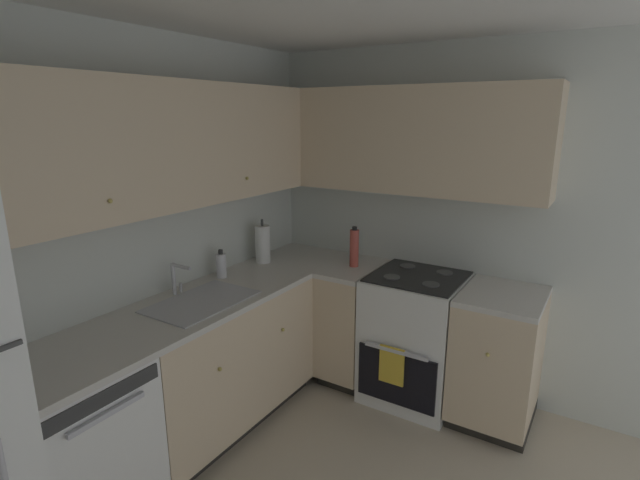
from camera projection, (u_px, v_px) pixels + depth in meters
wall_back at (112, 253)px, 2.66m from camera, size 3.50×0.05×2.45m
wall_right at (502, 230)px, 3.19m from camera, size 0.05×3.53×2.45m
dishwasher at (74, 450)px, 2.26m from camera, size 0.60×0.63×0.86m
lower_cabinets_back at (217, 362)px, 3.05m from camera, size 1.33×0.62×0.86m
countertop_back at (213, 297)px, 2.94m from camera, size 2.53×0.60×0.03m
lower_cabinets_right at (432, 344)px, 3.29m from camera, size 0.62×1.46×0.86m
countertop_right at (436, 284)px, 3.17m from camera, size 0.60×1.46×0.03m
oven_range at (415, 336)px, 3.36m from camera, size 0.68×0.62×1.05m
upper_cabinets_back at (165, 145)px, 2.64m from camera, size 2.21×0.34×0.70m
upper_cabinets_right at (397, 140)px, 3.25m from camera, size 0.32×2.01×0.70m
sink at (202, 308)px, 2.83m from camera, size 0.63×0.40×0.10m
faucet at (177, 276)px, 2.89m from camera, size 0.07×0.16×0.20m
soap_bottle at (221, 265)px, 3.22m from camera, size 0.07×0.07×0.20m
paper_towel_roll at (263, 244)px, 3.55m from camera, size 0.11×0.11×0.34m
oil_bottle at (354, 248)px, 3.45m from camera, size 0.07×0.07×0.30m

